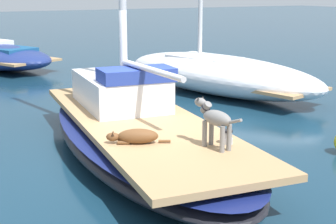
{
  "coord_description": "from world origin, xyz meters",
  "views": [
    {
      "loc": [
        -3.68,
        -7.71,
        2.88
      ],
      "look_at": [
        0.0,
        -1.0,
        1.01
      ],
      "focal_mm": 54.08,
      "sensor_mm": 36.0,
      "label": 1
    }
  ],
  "objects_px": {
    "dog_brown": "(136,136)",
    "coiled_rope": "(127,137)",
    "dog_grey": "(215,119)",
    "deck_winch": "(228,137)",
    "moored_boat_starboard_side": "(218,73)",
    "sailboat_main": "(141,137)"
  },
  "relations": [
    {
      "from": "dog_brown",
      "to": "coiled_rope",
      "type": "bearing_deg",
      "value": 90.96
    },
    {
      "from": "dog_brown",
      "to": "dog_grey",
      "type": "bearing_deg",
      "value": -39.08
    },
    {
      "from": "deck_winch",
      "to": "coiled_rope",
      "type": "relative_size",
      "value": 0.65
    },
    {
      "from": "dog_brown",
      "to": "moored_boat_starboard_side",
      "type": "bearing_deg",
      "value": 46.04
    },
    {
      "from": "sailboat_main",
      "to": "dog_brown",
      "type": "height_order",
      "value": "dog_brown"
    },
    {
      "from": "sailboat_main",
      "to": "dog_brown",
      "type": "distance_m",
      "value": 1.46
    },
    {
      "from": "dog_grey",
      "to": "dog_brown",
      "type": "height_order",
      "value": "dog_grey"
    },
    {
      "from": "dog_grey",
      "to": "deck_winch",
      "type": "xyz_separation_m",
      "value": [
        0.27,
        0.06,
        -0.32
      ]
    },
    {
      "from": "coiled_rope",
      "to": "moored_boat_starboard_side",
      "type": "xyz_separation_m",
      "value": [
        4.95,
        4.83,
        -0.11
      ]
    },
    {
      "from": "coiled_rope",
      "to": "moored_boat_starboard_side",
      "type": "distance_m",
      "value": 6.92
    },
    {
      "from": "dog_grey",
      "to": "coiled_rope",
      "type": "relative_size",
      "value": 2.89
    },
    {
      "from": "dog_brown",
      "to": "coiled_rope",
      "type": "relative_size",
      "value": 2.72
    },
    {
      "from": "dog_brown",
      "to": "coiled_rope",
      "type": "xyz_separation_m",
      "value": [
        -0.0,
        0.3,
        -0.08
      ]
    },
    {
      "from": "dog_grey",
      "to": "coiled_rope",
      "type": "distance_m",
      "value": 1.43
    },
    {
      "from": "coiled_rope",
      "to": "dog_brown",
      "type": "bearing_deg",
      "value": -89.04
    },
    {
      "from": "sailboat_main",
      "to": "deck_winch",
      "type": "bearing_deg",
      "value": -74.92
    },
    {
      "from": "sailboat_main",
      "to": "dog_grey",
      "type": "distance_m",
      "value": 2.1
    },
    {
      "from": "dog_grey",
      "to": "sailboat_main",
      "type": "bearing_deg",
      "value": 96.87
    },
    {
      "from": "dog_brown",
      "to": "deck_winch",
      "type": "xyz_separation_m",
      "value": [
        1.18,
        -0.67,
        -0.01
      ]
    },
    {
      "from": "sailboat_main",
      "to": "dog_grey",
      "type": "relative_size",
      "value": 7.98
    },
    {
      "from": "deck_winch",
      "to": "sailboat_main",
      "type": "bearing_deg",
      "value": 105.08
    },
    {
      "from": "coiled_rope",
      "to": "moored_boat_starboard_side",
      "type": "bearing_deg",
      "value": 44.31
    }
  ]
}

